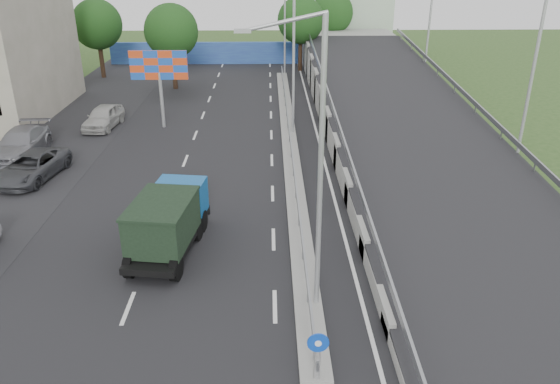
{
  "coord_description": "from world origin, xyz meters",
  "views": [
    {
      "loc": [
        -1.35,
        -10.36,
        11.86
      ],
      "look_at": [
        -0.9,
        11.31,
        2.2
      ],
      "focal_mm": 35.0,
      "sensor_mm": 36.0,
      "label": 1
    }
  ],
  "objects_px": {
    "parked_car_d": "(21,143)",
    "lamp_post_near": "(315,156)",
    "lamp_post_far": "(283,16)",
    "lamp_post_mid": "(291,50)",
    "billboard": "(159,70)",
    "parked_car_c": "(32,167)",
    "dump_truck": "(169,219)",
    "sign_bollard": "(317,356)",
    "church": "(360,7)",
    "parked_car_e": "(103,117)"
  },
  "relations": [
    {
      "from": "lamp_post_far",
      "to": "church",
      "type": "height_order",
      "value": "church"
    },
    {
      "from": "parked_car_e",
      "to": "dump_truck",
      "type": "bearing_deg",
      "value": -61.13
    },
    {
      "from": "lamp_post_mid",
      "to": "billboard",
      "type": "xyz_separation_m",
      "value": [
        -9.11,
        2.0,
        -1.62
      ]
    },
    {
      "from": "dump_truck",
      "to": "parked_car_e",
      "type": "relative_size",
      "value": 1.31
    },
    {
      "from": "sign_bollard",
      "to": "lamp_post_mid",
      "type": "relative_size",
      "value": 0.17
    },
    {
      "from": "lamp_post_near",
      "to": "parked_car_d",
      "type": "height_order",
      "value": "lamp_post_near"
    },
    {
      "from": "lamp_post_mid",
      "to": "parked_car_d",
      "type": "relative_size",
      "value": 1.75
    },
    {
      "from": "sign_bollard",
      "to": "billboard",
      "type": "bearing_deg",
      "value": 109.21
    },
    {
      "from": "parked_car_d",
      "to": "parked_car_e",
      "type": "distance_m",
      "value": 6.84
    },
    {
      "from": "parked_car_c",
      "to": "parked_car_e",
      "type": "xyz_separation_m",
      "value": [
        1.35,
        9.64,
        0.07
      ]
    },
    {
      "from": "lamp_post_mid",
      "to": "billboard",
      "type": "bearing_deg",
      "value": 167.62
    },
    {
      "from": "lamp_post_near",
      "to": "lamp_post_mid",
      "type": "bearing_deg",
      "value": 90.0
    },
    {
      "from": "church",
      "to": "parked_car_d",
      "type": "height_order",
      "value": "church"
    },
    {
      "from": "dump_truck",
      "to": "parked_car_e",
      "type": "bearing_deg",
      "value": 121.22
    },
    {
      "from": "lamp_post_far",
      "to": "church",
      "type": "relative_size",
      "value": 0.73
    },
    {
      "from": "billboard",
      "to": "parked_car_d",
      "type": "bearing_deg",
      "value": -142.96
    },
    {
      "from": "lamp_post_far",
      "to": "parked_car_d",
      "type": "distance_m",
      "value": 29.67
    },
    {
      "from": "lamp_post_far",
      "to": "parked_car_c",
      "type": "xyz_separation_m",
      "value": [
        -14.78,
        -27.62,
        -5.08
      ]
    },
    {
      "from": "lamp_post_far",
      "to": "parked_car_d",
      "type": "bearing_deg",
      "value": -125.28
    },
    {
      "from": "dump_truck",
      "to": "parked_car_c",
      "type": "xyz_separation_m",
      "value": [
        -9.03,
        8.1,
        -0.7
      ]
    },
    {
      "from": "parked_car_c",
      "to": "parked_car_d",
      "type": "height_order",
      "value": "parked_car_d"
    },
    {
      "from": "lamp_post_mid",
      "to": "church",
      "type": "height_order",
      "value": "church"
    },
    {
      "from": "church",
      "to": "sign_bollard",
      "type": "bearing_deg",
      "value": -99.81
    },
    {
      "from": "dump_truck",
      "to": "parked_car_e",
      "type": "distance_m",
      "value": 19.34
    },
    {
      "from": "sign_bollard",
      "to": "billboard",
      "type": "distance_m",
      "value": 27.53
    },
    {
      "from": "lamp_post_far",
      "to": "church",
      "type": "bearing_deg",
      "value": 54.76
    },
    {
      "from": "lamp_post_far",
      "to": "lamp_post_near",
      "type": "bearing_deg",
      "value": -90.0
    },
    {
      "from": "lamp_post_near",
      "to": "billboard",
      "type": "xyz_separation_m",
      "value": [
        -9.11,
        22.0,
        -1.62
      ]
    },
    {
      "from": "billboard",
      "to": "parked_car_d",
      "type": "xyz_separation_m",
      "value": [
        -7.78,
        -5.87,
        -3.35
      ]
    },
    {
      "from": "lamp_post_far",
      "to": "parked_car_c",
      "type": "bearing_deg",
      "value": -118.15
    },
    {
      "from": "sign_bollard",
      "to": "billboard",
      "type": "xyz_separation_m",
      "value": [
        -9.0,
        25.83,
        3.15
      ]
    },
    {
      "from": "lamp_post_far",
      "to": "church",
      "type": "xyz_separation_m",
      "value": [
        9.89,
        14.0,
        -0.5
      ]
    },
    {
      "from": "parked_car_d",
      "to": "church",
      "type": "bearing_deg",
      "value": 53.3
    },
    {
      "from": "lamp_post_near",
      "to": "lamp_post_far",
      "type": "bearing_deg",
      "value": 90.0
    },
    {
      "from": "parked_car_d",
      "to": "lamp_post_near",
      "type": "bearing_deg",
      "value": -45.1
    },
    {
      "from": "dump_truck",
      "to": "billboard",
      "type": "bearing_deg",
      "value": 108.56
    },
    {
      "from": "sign_bollard",
      "to": "lamp_post_far",
      "type": "relative_size",
      "value": 0.17
    },
    {
      "from": "lamp_post_mid",
      "to": "parked_car_c",
      "type": "distance_m",
      "value": 17.38
    },
    {
      "from": "church",
      "to": "billboard",
      "type": "height_order",
      "value": "church"
    },
    {
      "from": "lamp_post_mid",
      "to": "billboard",
      "type": "relative_size",
      "value": 1.83
    },
    {
      "from": "billboard",
      "to": "dump_truck",
      "type": "bearing_deg",
      "value": -79.24
    },
    {
      "from": "dump_truck",
      "to": "parked_car_c",
      "type": "distance_m",
      "value": 12.15
    },
    {
      "from": "lamp_post_near",
      "to": "parked_car_d",
      "type": "distance_m",
      "value": 23.88
    },
    {
      "from": "parked_car_c",
      "to": "lamp_post_near",
      "type": "bearing_deg",
      "value": -30.99
    },
    {
      "from": "billboard",
      "to": "lamp_post_near",
      "type": "bearing_deg",
      "value": -67.51
    },
    {
      "from": "sign_bollard",
      "to": "parked_car_c",
      "type": "height_order",
      "value": "sign_bollard"
    },
    {
      "from": "lamp_post_far",
      "to": "parked_car_c",
      "type": "distance_m",
      "value": 31.73
    },
    {
      "from": "billboard",
      "to": "parked_car_e",
      "type": "relative_size",
      "value": 1.17
    },
    {
      "from": "lamp_post_near",
      "to": "parked_car_c",
      "type": "relative_size",
      "value": 1.92
    },
    {
      "from": "parked_car_c",
      "to": "lamp_post_mid",
      "type": "bearing_deg",
      "value": 36.25
    }
  ]
}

